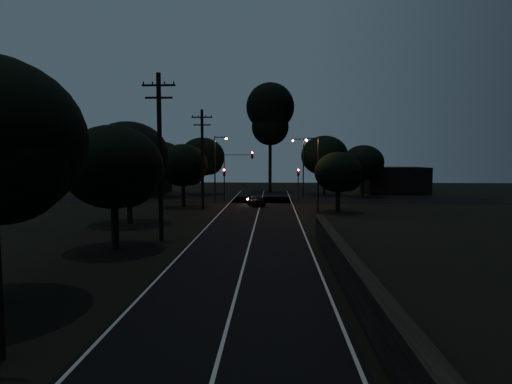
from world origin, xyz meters
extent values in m
plane|color=black|center=(0.00, 0.00, 0.00)|extent=(160.00, 160.00, 0.00)
cube|color=black|center=(0.00, 22.00, 0.01)|extent=(8.00, 70.00, 0.02)
cube|color=black|center=(0.00, 42.00, 0.01)|extent=(60.00, 8.00, 0.02)
cube|color=beige|center=(0.00, 22.00, 0.03)|extent=(0.12, 70.00, 0.01)
cube|color=beige|center=(-3.75, 22.00, 0.03)|extent=(0.12, 70.00, 0.01)
cube|color=beige|center=(3.75, 22.00, 0.03)|extent=(0.12, 70.00, 0.01)
cube|color=black|center=(4.60, 3.00, 0.75)|extent=(0.40, 26.00, 1.50)
cube|color=black|center=(4.60, 3.00, 1.55)|extent=(0.55, 26.00, 0.10)
cube|color=black|center=(8.00, 3.00, 0.60)|extent=(6.50, 26.00, 1.20)
cylinder|color=black|center=(-6.00, 15.00, 5.50)|extent=(0.30, 0.30, 11.00)
cube|color=black|center=(-6.00, 15.00, 10.20)|extent=(2.20, 0.12, 0.12)
cube|color=black|center=(-6.00, 15.00, 9.40)|extent=(1.80, 0.12, 0.12)
cylinder|color=black|center=(-6.00, 32.00, 5.25)|extent=(0.30, 0.30, 10.50)
cube|color=black|center=(-6.00, 32.00, 9.70)|extent=(2.20, 0.12, 0.12)
cube|color=black|center=(-6.00, 32.00, 8.90)|extent=(1.80, 0.12, 0.12)
sphere|color=black|center=(-7.72, 1.27, 5.40)|extent=(4.38, 4.38, 4.38)
cylinder|color=black|center=(-8.00, 12.00, 1.38)|extent=(0.44, 0.44, 2.76)
ellipsoid|color=black|center=(-8.00, 12.00, 4.95)|extent=(5.85, 5.85, 4.97)
sphere|color=black|center=(-6.98, 11.42, 4.36)|extent=(3.51, 3.51, 3.51)
cylinder|color=black|center=(-10.50, 22.00, 1.55)|extent=(0.44, 0.44, 3.11)
ellipsoid|color=black|center=(-10.50, 22.00, 5.62)|extent=(6.71, 6.71, 5.70)
sphere|color=black|center=(-9.33, 21.33, 4.95)|extent=(4.02, 4.02, 4.02)
cylinder|color=black|center=(-8.50, 34.00, 1.29)|extent=(0.44, 0.44, 2.58)
ellipsoid|color=black|center=(-8.50, 34.00, 4.64)|extent=(5.50, 5.50, 4.68)
sphere|color=black|center=(-7.54, 33.45, 4.09)|extent=(3.30, 3.30, 3.30)
cylinder|color=black|center=(-9.00, 50.00, 1.55)|extent=(0.44, 0.44, 3.10)
ellipsoid|color=black|center=(-9.00, 50.00, 5.60)|extent=(6.65, 6.65, 5.65)
sphere|color=black|center=(-7.84, 49.33, 4.93)|extent=(3.99, 3.99, 3.99)
cylinder|color=black|center=(-14.00, 46.00, 1.43)|extent=(0.44, 0.44, 2.86)
ellipsoid|color=black|center=(-14.00, 46.00, 5.13)|extent=(6.03, 6.03, 5.13)
sphere|color=black|center=(-12.94, 45.40, 4.52)|extent=(3.62, 3.62, 3.62)
cylinder|color=black|center=(9.00, 50.00, 1.59)|extent=(0.44, 0.44, 3.18)
ellipsoid|color=black|center=(9.00, 50.00, 5.75)|extent=(6.85, 6.85, 5.82)
sphere|color=black|center=(10.20, 49.32, 5.06)|extent=(4.11, 4.11, 4.11)
cylinder|color=black|center=(14.00, 47.00, 1.33)|extent=(0.44, 0.44, 2.66)
ellipsoid|color=black|center=(14.00, 47.00, 4.79)|extent=(5.68, 5.68, 4.83)
sphere|color=black|center=(14.99, 46.43, 4.22)|extent=(3.41, 3.41, 3.41)
cylinder|color=black|center=(8.00, 30.00, 1.12)|extent=(0.44, 0.44, 2.25)
ellipsoid|color=black|center=(8.00, 30.00, 4.04)|extent=(4.77, 4.77, 4.06)
sphere|color=black|center=(8.84, 29.52, 3.56)|extent=(2.86, 2.86, 2.86)
cylinder|color=black|center=(1.00, 55.00, 4.73)|extent=(0.50, 0.50, 9.45)
sphere|color=black|center=(1.00, 55.00, 13.41)|extent=(7.56, 7.56, 7.56)
sphere|color=black|center=(1.00, 55.00, 10.31)|extent=(5.84, 5.84, 5.84)
cube|color=black|center=(-20.00, 52.00, 2.20)|extent=(10.00, 8.00, 4.40)
cube|color=black|center=(20.00, 53.00, 2.00)|extent=(9.00, 7.00, 4.00)
cylinder|color=black|center=(-4.60, 40.00, 1.60)|extent=(0.12, 0.12, 3.20)
cube|color=black|center=(-4.60, 40.00, 3.65)|extent=(0.28, 0.22, 0.90)
sphere|color=#FF0705|center=(-4.60, 39.87, 3.95)|extent=(0.22, 0.22, 0.22)
cylinder|color=black|center=(4.60, 40.00, 1.60)|extent=(0.12, 0.12, 3.20)
cube|color=black|center=(4.60, 40.00, 3.65)|extent=(0.28, 0.22, 0.90)
sphere|color=#FF0705|center=(4.60, 39.87, 3.95)|extent=(0.22, 0.22, 0.22)
cylinder|color=black|center=(-4.60, 40.00, 2.50)|extent=(0.12, 0.12, 5.00)
cube|color=black|center=(-1.10, 40.00, 5.80)|extent=(0.28, 0.22, 0.90)
sphere|color=#FF0705|center=(-1.10, 39.87, 6.10)|extent=(0.22, 0.22, 0.22)
cube|color=black|center=(-2.85, 40.00, 5.80)|extent=(3.50, 0.08, 0.08)
cylinder|color=black|center=(-5.50, 38.00, 4.00)|extent=(0.16, 0.16, 8.00)
cube|color=black|center=(-4.80, 38.00, 7.90)|extent=(1.40, 0.10, 0.10)
cube|color=black|center=(-4.10, 38.00, 7.85)|extent=(0.35, 0.22, 0.12)
sphere|color=orange|center=(-4.10, 38.00, 7.75)|extent=(0.26, 0.26, 0.26)
cylinder|color=black|center=(5.50, 44.00, 4.00)|extent=(0.16, 0.16, 8.00)
cube|color=black|center=(4.80, 44.00, 7.90)|extent=(1.40, 0.10, 0.10)
cube|color=black|center=(4.10, 44.00, 7.85)|extent=(0.35, 0.22, 0.12)
sphere|color=orange|center=(4.10, 44.00, 7.75)|extent=(0.26, 0.26, 0.26)
cylinder|color=black|center=(6.00, 30.00, 3.75)|extent=(0.16, 0.16, 7.50)
cube|color=black|center=(5.40, 30.00, 7.40)|extent=(1.20, 0.10, 0.10)
cube|color=black|center=(4.80, 30.00, 7.35)|extent=(0.35, 0.22, 0.12)
sphere|color=orange|center=(4.80, 30.00, 7.25)|extent=(0.26, 0.26, 0.26)
imported|color=black|center=(-0.42, 35.18, 0.61)|extent=(2.42, 3.86, 1.22)
camera|label=1|loc=(1.48, -13.02, 5.53)|focal=30.00mm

